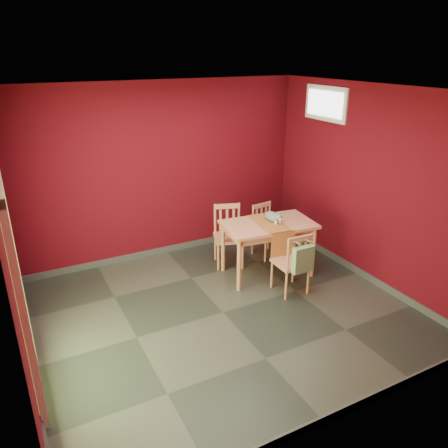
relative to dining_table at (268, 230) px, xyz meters
name	(u,v)px	position (x,y,z in m)	size (l,w,h in m)	color
ground	(223,312)	(-1.06, -0.63, -0.70)	(4.50, 4.50, 0.00)	#2D342D
room_shell	(223,309)	(-1.06, -0.63, -0.65)	(4.50, 4.50, 4.50)	#550813
doorway	(18,292)	(-3.29, -1.03, 0.42)	(0.06, 1.01, 2.13)	#B7D838
window	(326,104)	(1.17, 0.37, 1.65)	(0.05, 0.90, 0.50)	white
outlet_plate	(251,219)	(0.54, 1.36, -0.40)	(0.08, 0.01, 0.12)	silver
dining_table	(268,230)	(0.00, 0.00, 0.00)	(1.36, 0.90, 0.80)	tan
table_runner	(273,230)	(0.00, -0.12, 0.04)	(0.44, 0.79, 0.38)	#AC632C
chair_far_left	(228,235)	(-0.34, 0.57, -0.23)	(0.55, 0.55, 0.92)	tan
chair_far_right	(266,230)	(0.33, 0.56, -0.27)	(0.43, 0.43, 0.84)	tan
chair_near	(293,262)	(0.00, -0.61, -0.25)	(0.42, 0.42, 0.89)	tan
tote_bag	(303,259)	(0.00, -0.82, -0.11)	(0.30, 0.18, 0.42)	#7BA96D
cat	(273,215)	(0.09, 0.05, 0.19)	(0.19, 0.36, 0.18)	slate
picture_frame	(300,229)	(1.13, 0.71, -0.47)	(0.20, 0.47, 0.45)	brown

